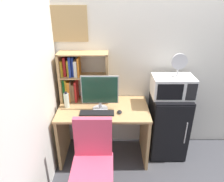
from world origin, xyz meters
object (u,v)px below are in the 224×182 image
(desk_chair, at_px, (94,169))
(microwave, at_px, (174,87))
(monitor, at_px, (101,92))
(keyboard, at_px, (98,113))
(wall_corkboard, at_px, (59,24))
(mini_fridge, at_px, (168,125))
(hutch_bookshelf, at_px, (78,77))
(water_bottle, at_px, (67,100))
(desk_fan, at_px, (180,64))
(computer_mouse, at_px, (120,112))

(desk_chair, bearing_deg, microwave, 39.18)
(monitor, relative_size, keyboard, 1.10)
(monitor, relative_size, wall_corkboard, 0.62)
(mini_fridge, bearing_deg, hutch_bookshelf, 173.10)
(water_bottle, relative_size, desk_fan, 0.72)
(computer_mouse, distance_m, wall_corkboard, 1.32)
(mini_fridge, distance_m, desk_fan, 0.89)
(desk_chair, bearing_deg, monitor, 85.79)
(water_bottle, relative_size, wall_corkboard, 0.29)
(keyboard, relative_size, wall_corkboard, 0.57)
(hutch_bookshelf, relative_size, mini_fridge, 0.74)
(monitor, bearing_deg, keyboard, -107.07)
(computer_mouse, bearing_deg, water_bottle, 167.28)
(hutch_bookshelf, xyz_separation_m, water_bottle, (-0.12, -0.21, -0.24))
(microwave, bearing_deg, keyboard, -166.25)
(monitor, bearing_deg, mini_fridge, 7.33)
(computer_mouse, xyz_separation_m, desk_fan, (0.71, 0.21, 0.55))
(monitor, xyz_separation_m, desk_chair, (-0.05, -0.66, -0.57))
(water_bottle, bearing_deg, wall_corkboard, 105.60)
(water_bottle, relative_size, microwave, 0.41)
(mini_fridge, xyz_separation_m, desk_chair, (-0.96, -0.78, -0.01))
(computer_mouse, xyz_separation_m, wall_corkboard, (-0.76, 0.46, 0.97))
(keyboard, xyz_separation_m, desk_fan, (0.99, 0.23, 0.56))
(desk_fan, relative_size, desk_chair, 0.30)
(keyboard, xyz_separation_m, mini_fridge, (0.95, 0.23, -0.33))
(desk_fan, bearing_deg, monitor, -173.13)
(monitor, relative_size, mini_fridge, 0.51)
(monitor, bearing_deg, desk_fan, 6.87)
(computer_mouse, relative_size, desk_chair, 0.09)
(monitor, height_order, mini_fridge, monitor)
(keyboard, bearing_deg, microwave, 13.75)
(desk_fan, height_order, wall_corkboard, wall_corkboard)
(water_bottle, bearing_deg, mini_fridge, 2.57)
(monitor, distance_m, computer_mouse, 0.34)
(water_bottle, xyz_separation_m, desk_fan, (1.38, 0.06, 0.47))
(water_bottle, bearing_deg, computer_mouse, -12.72)
(water_bottle, relative_size, desk_chair, 0.22)
(keyboard, height_order, computer_mouse, computer_mouse)
(hutch_bookshelf, relative_size, water_bottle, 3.13)
(hutch_bookshelf, relative_size, microwave, 1.28)
(hutch_bookshelf, relative_size, desk_fan, 2.25)
(keyboard, xyz_separation_m, wall_corkboard, (-0.48, 0.48, 0.98))
(hutch_bookshelf, distance_m, microwave, 1.24)
(mini_fridge, height_order, desk_chair, desk_chair)
(monitor, bearing_deg, water_bottle, 172.40)
(water_bottle, xyz_separation_m, desk_chair, (0.38, -0.72, -0.43))
(computer_mouse, bearing_deg, keyboard, -176.31)
(desk_fan, bearing_deg, desk_chair, -142.10)
(hutch_bookshelf, xyz_separation_m, wall_corkboard, (-0.20, 0.10, 0.65))
(computer_mouse, xyz_separation_m, microwave, (0.67, 0.21, 0.24))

